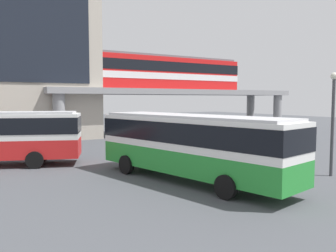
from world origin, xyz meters
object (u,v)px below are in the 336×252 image
(bus_main, at_px, (191,141))
(bicycle_green, at_px, (168,135))
(bicycle_brown, at_px, (139,136))
(bicycle_red, at_px, (228,132))
(bicycle_black, at_px, (142,138))
(bicycle_blue, at_px, (205,133))
(train, at_px, (164,72))
(pedestrian_by_bike_rack, at_px, (272,142))
(bicycle_orange, at_px, (244,130))
(pedestrian_near_building, at_px, (149,140))

(bus_main, relative_size, bicycle_green, 6.32)
(bus_main, height_order, bicycle_green, bus_main)
(bicycle_brown, xyz_separation_m, bicycle_red, (9.90, -1.84, 0.00))
(bicycle_black, relative_size, bicycle_blue, 1.02)
(bicycle_brown, relative_size, bicycle_green, 1.00)
(bicycle_green, distance_m, bicycle_blue, 4.23)
(train, height_order, bus_main, train)
(bus_main, bearing_deg, pedestrian_by_bike_rack, 22.60)
(pedestrian_by_bike_rack, bearing_deg, bicycle_red, 64.33)
(bicycle_red, bearing_deg, bicycle_blue, 161.69)
(train, relative_size, bicycle_orange, 11.26)
(train, bearing_deg, pedestrian_by_bike_rack, -92.91)
(bicycle_brown, distance_m, pedestrian_near_building, 7.91)
(bicycle_green, bearing_deg, bicycle_black, -163.92)
(bus_main, bearing_deg, pedestrian_near_building, 72.75)
(bus_main, bearing_deg, bicycle_brown, 70.84)
(bicycle_blue, bearing_deg, bicycle_red, -18.31)
(bicycle_green, height_order, bicycle_red, same)
(bicycle_green, bearing_deg, pedestrian_by_bike_rack, -82.48)
(bicycle_black, height_order, bicycle_orange, same)
(bus_main, xyz_separation_m, bicycle_green, (9.06, 16.53, -1.63))
(bicycle_blue, distance_m, bicycle_red, 2.68)
(train, height_order, bicycle_orange, train)
(train, distance_m, pedestrian_by_bike_rack, 18.22)
(bicycle_blue, bearing_deg, bicycle_black, -176.36)
(bus_main, xyz_separation_m, bicycle_blue, (13.26, 15.99, -1.63))
(bicycle_green, height_order, pedestrian_near_building, pedestrian_near_building)
(train, height_order, bicycle_black, train)
(bicycle_black, bearing_deg, train, 44.87)
(bicycle_red, xyz_separation_m, pedestrian_by_bike_rack, (-5.15, -10.71, 0.41))
(bus_main, distance_m, pedestrian_near_building, 10.16)
(bicycle_black, bearing_deg, bicycle_green, 16.08)
(bus_main, xyz_separation_m, bicycle_brown, (5.90, 16.98, -1.63))
(train, bearing_deg, bicycle_black, -135.13)
(bicycle_red, bearing_deg, bicycle_black, 178.09)
(train, relative_size, bicycle_red, 11.40)
(pedestrian_by_bike_rack, height_order, pedestrian_near_building, pedestrian_near_building)
(bus_main, height_order, pedestrian_near_building, bus_main)
(bicycle_orange, bearing_deg, bicycle_brown, 177.66)
(train, bearing_deg, bus_main, -118.17)
(pedestrian_near_building, bearing_deg, bicycle_green, 48.61)
(bicycle_black, bearing_deg, bicycle_brown, 73.70)
(bicycle_blue, height_order, bicycle_red, same)
(pedestrian_near_building, bearing_deg, bicycle_red, 23.24)
(bicycle_black, bearing_deg, bicycle_orange, 3.88)
(bicycle_orange, height_order, pedestrian_by_bike_rack, pedestrian_by_bike_rack)
(bus_main, distance_m, bicycle_green, 18.92)
(pedestrian_by_bike_rack, bearing_deg, pedestrian_near_building, 145.79)
(bicycle_orange, xyz_separation_m, bicycle_red, (-3.56, -1.29, 0.00))
(train, relative_size, bicycle_black, 11.29)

